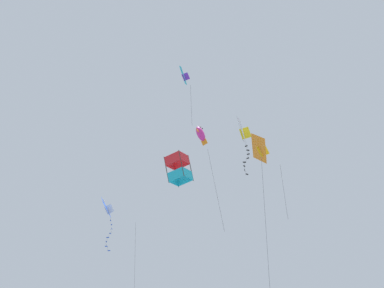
# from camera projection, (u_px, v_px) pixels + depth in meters

# --- Properties ---
(kite_delta_highest) EXTENTS (2.48, 3.45, 6.16)m
(kite_delta_highest) POSITION_uv_depth(u_px,v_px,m) (107.00, 209.00, 38.42)
(kite_delta_highest) COLOR blue
(kite_fish_mid_left) EXTENTS (1.90, 1.44, 6.98)m
(kite_fish_mid_left) POSITION_uv_depth(u_px,v_px,m) (201.00, 134.00, 36.79)
(kite_fish_mid_left) COLOR #DB2D93
(kite_delta_far_centre) EXTENTS (1.79, 2.38, 5.22)m
(kite_delta_far_centre) POSITION_uv_depth(u_px,v_px,m) (260.00, 149.00, 34.41)
(kite_delta_far_centre) COLOR orange
(kite_delta_low_drifter) EXTENTS (1.45, 2.16, 9.69)m
(kite_delta_low_drifter) POSITION_uv_depth(u_px,v_px,m) (243.00, 132.00, 31.29)
(kite_delta_low_drifter) COLOR white
(kite_box_near_left) EXTENTS (2.16, 2.03, 2.27)m
(kite_box_near_left) POSITION_uv_depth(u_px,v_px,m) (179.00, 169.00, 40.55)
(kite_box_near_left) COLOR red
(kite_delta_upper_right) EXTENTS (0.94, 1.94, 4.61)m
(kite_delta_upper_right) POSITION_uv_depth(u_px,v_px,m) (184.00, 76.00, 41.40)
(kite_delta_upper_right) COLOR #1EB2C6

